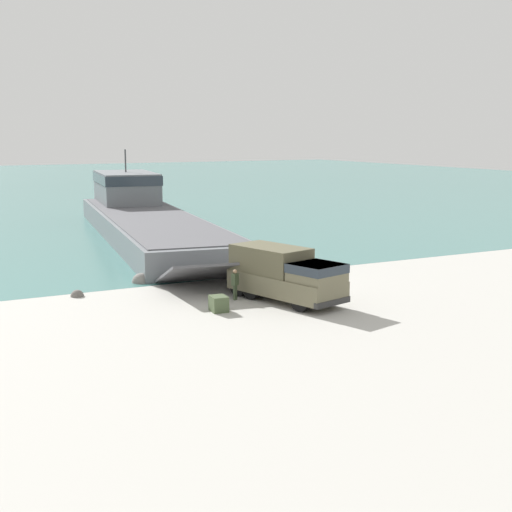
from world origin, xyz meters
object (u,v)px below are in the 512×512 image
at_px(mooring_bollard, 313,266).
at_px(military_truck, 285,274).
at_px(soldier_on_ramp, 235,282).
at_px(landing_craft, 143,214).
at_px(cargo_crate, 219,304).

bearing_deg(mooring_bollard, military_truck, -132.66).
distance_m(soldier_on_ramp, mooring_bollard, 9.46).
xyz_separation_m(landing_craft, soldier_on_ramp, (-4.36, -28.82, -0.82)).
bearing_deg(soldier_on_ramp, cargo_crate, 103.38).
distance_m(mooring_bollard, cargo_crate, 12.13).
bearing_deg(landing_craft, cargo_crate, -92.84).
relative_size(military_truck, mooring_bollard, 9.08).
height_order(mooring_bollard, cargo_crate, mooring_bollard).
bearing_deg(landing_craft, soldier_on_ramp, -89.90).
relative_size(soldier_on_ramp, mooring_bollard, 2.09).
distance_m(landing_craft, cargo_crate, 31.46).
xyz_separation_m(soldier_on_ramp, cargo_crate, (-1.93, -1.97, -0.60)).
distance_m(landing_craft, military_truck, 30.47).
relative_size(soldier_on_ramp, cargo_crate, 1.75).
xyz_separation_m(military_truck, cargo_crate, (-4.27, -0.39, -1.13)).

